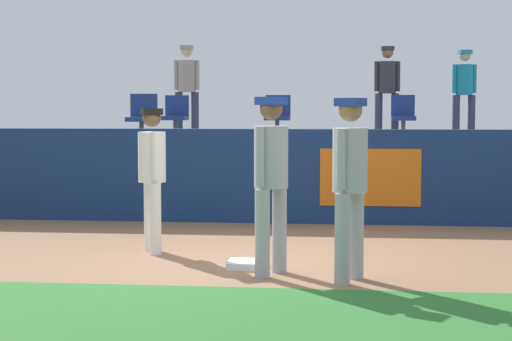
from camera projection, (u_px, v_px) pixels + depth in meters
ground_plane at (239, 266)px, 9.33m from camera, size 60.00×60.00×0.00m
grass_foreground_strip at (200, 323)px, 6.84m from camera, size 18.00×2.80×0.01m
first_base at (246, 264)px, 9.21m from camera, size 0.40×0.40×0.08m
player_fielder_home at (152, 170)px, 10.15m from camera, size 0.44×0.57×1.75m
player_runner_visitor at (271, 172)px, 8.75m from camera, size 0.48×0.48×1.87m
player_coach_visitor at (350, 176)px, 8.42m from camera, size 0.47×0.48×1.86m
field_wall at (270, 176)px, 12.82m from camera, size 18.00×0.26×1.43m
bleacher_platform at (282, 172)px, 15.38m from camera, size 18.00×4.80×1.16m
seat_front_left at (142, 115)px, 14.43m from camera, size 0.47×0.44×0.84m
seat_back_center at (278, 114)px, 15.98m from camera, size 0.48×0.44×0.84m
seat_back_left at (176, 114)px, 16.19m from camera, size 0.46×0.44×0.84m
seat_back_right at (403, 115)px, 15.72m from camera, size 0.44×0.44×0.84m
spectator_hooded at (464, 87)px, 16.34m from camera, size 0.47×0.38×1.72m
spectator_capped at (387, 85)px, 16.24m from camera, size 0.50×0.36×1.78m
spectator_casual at (187, 84)px, 17.25m from camera, size 0.52×0.39×1.87m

